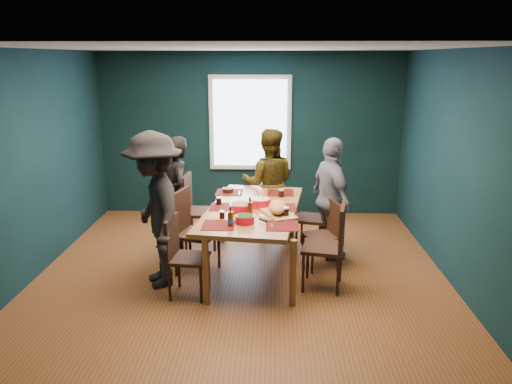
# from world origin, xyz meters

# --- Properties ---
(room) EXTENTS (5.01, 5.01, 2.71)m
(room) POSITION_xyz_m (0.00, 0.27, 1.37)
(room) COLOR brown
(room) RESTS_ON ground
(dining_table) EXTENTS (1.33, 2.24, 0.81)m
(dining_table) POSITION_xyz_m (0.14, 0.14, 0.73)
(dining_table) COLOR #9D5A2F
(dining_table) RESTS_ON floor
(chair_left_far) EXTENTS (0.49, 0.49, 1.03)m
(chair_left_far) POSITION_xyz_m (-0.70, 0.91, 0.60)
(chair_left_far) COLOR #331A11
(chair_left_far) RESTS_ON floor
(chair_left_mid) EXTENTS (0.58, 0.58, 1.04)m
(chair_left_mid) POSITION_xyz_m (-0.64, 0.03, 0.60)
(chair_left_mid) COLOR #331A11
(chair_left_mid) RESTS_ON floor
(chair_left_near) EXTENTS (0.46, 0.46, 0.91)m
(chair_left_near) POSITION_xyz_m (-0.63, -0.62, 0.53)
(chair_left_near) COLOR #331A11
(chair_left_near) RESTS_ON floor
(chair_right_far) EXTENTS (0.52, 0.52, 0.94)m
(chair_right_far) POSITION_xyz_m (1.02, 0.77, 0.55)
(chair_right_far) COLOR #331A11
(chair_right_far) RESTS_ON floor
(chair_right_mid) EXTENTS (0.48, 0.48, 0.86)m
(chair_right_mid) POSITION_xyz_m (1.07, 0.22, 0.50)
(chair_right_mid) COLOR #331A11
(chair_right_mid) RESTS_ON floor
(chair_right_near) EXTENTS (0.53, 0.53, 1.01)m
(chair_right_near) POSITION_xyz_m (1.06, -0.39, 0.59)
(chair_right_near) COLOR #331A11
(chair_right_near) RESTS_ON floor
(person_far_left) EXTENTS (0.58, 0.69, 1.62)m
(person_far_left) POSITION_xyz_m (-0.90, 0.55, 0.81)
(person_far_left) COLOR black
(person_far_left) RESTS_ON floor
(person_back) EXTENTS (0.82, 0.65, 1.62)m
(person_back) POSITION_xyz_m (0.32, 1.34, 0.81)
(person_back) COLOR black
(person_back) RESTS_ON floor
(person_right) EXTENTS (0.68, 1.02, 1.62)m
(person_right) POSITION_xyz_m (1.15, 0.55, 0.81)
(person_right) COLOR silver
(person_right) RESTS_ON floor
(person_near_left) EXTENTS (1.09, 1.34, 1.82)m
(person_near_left) POSITION_xyz_m (-0.97, -0.33, 0.91)
(person_near_left) COLOR black
(person_near_left) RESTS_ON floor
(bowl_salad) EXTENTS (0.26, 0.26, 0.11)m
(bowl_salad) POSITION_xyz_m (-0.00, -0.05, 0.86)
(bowl_salad) COLOR red
(bowl_salad) RESTS_ON dining_table
(bowl_dumpling) EXTENTS (0.26, 0.26, 0.24)m
(bowl_dumpling) POSITION_xyz_m (0.23, 0.17, 0.86)
(bowl_dumpling) COLOR red
(bowl_dumpling) RESTS_ON dining_table
(bowl_herbs) EXTENTS (0.21, 0.21, 0.09)m
(bowl_herbs) POSITION_xyz_m (0.07, -0.46, 0.86)
(bowl_herbs) COLOR red
(bowl_herbs) RESTS_ON dining_table
(cutting_board) EXTENTS (0.48, 0.72, 0.15)m
(cutting_board) POSITION_xyz_m (0.44, -0.11, 0.88)
(cutting_board) COLOR tan
(cutting_board) RESTS_ON dining_table
(small_bowl) EXTENTS (0.15, 0.15, 0.06)m
(small_bowl) POSITION_xyz_m (-0.24, 0.84, 0.84)
(small_bowl) COLOR black
(small_bowl) RESTS_ON dining_table
(beer_bottle_a) EXTENTS (0.06, 0.06, 0.23)m
(beer_bottle_a) POSITION_xyz_m (-0.08, -0.57, 0.89)
(beer_bottle_a) COLOR #42250B
(beer_bottle_a) RESTS_ON dining_table
(beer_bottle_b) EXTENTS (0.06, 0.06, 0.23)m
(beer_bottle_b) POSITION_xyz_m (0.12, -0.20, 0.90)
(beer_bottle_b) COLOR #42250B
(beer_bottle_b) RESTS_ON dining_table
(cola_glass_a) EXTENTS (0.06, 0.06, 0.09)m
(cola_glass_a) POSITION_xyz_m (-0.20, -0.30, 0.86)
(cola_glass_a) COLOR black
(cola_glass_a) RESTS_ON dining_table
(cola_glass_b) EXTENTS (0.08, 0.08, 0.12)m
(cola_glass_b) POSITION_xyz_m (0.53, -0.22, 0.87)
(cola_glass_b) COLOR black
(cola_glass_b) RESTS_ON dining_table
(cola_glass_c) EXTENTS (0.07, 0.07, 0.10)m
(cola_glass_c) POSITION_xyz_m (0.49, 0.64, 0.86)
(cola_glass_c) COLOR black
(cola_glass_c) RESTS_ON dining_table
(cola_glass_d) EXTENTS (0.07, 0.07, 0.10)m
(cola_glass_d) POSITION_xyz_m (-0.30, 0.25, 0.86)
(cola_glass_d) COLOR black
(cola_glass_d) RESTS_ON dining_table
(napkin_a) EXTENTS (0.21, 0.21, 0.00)m
(napkin_a) POSITION_xyz_m (0.47, 0.20, 0.81)
(napkin_a) COLOR #F86871
(napkin_a) RESTS_ON dining_table
(napkin_b) EXTENTS (0.15, 0.15, 0.00)m
(napkin_b) POSITION_xyz_m (-0.25, -0.25, 0.81)
(napkin_b) COLOR #F86871
(napkin_b) RESTS_ON dining_table
(napkin_c) EXTENTS (0.21, 0.21, 0.00)m
(napkin_c) POSITION_xyz_m (0.50, -0.53, 0.81)
(napkin_c) COLOR #F86871
(napkin_c) RESTS_ON dining_table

